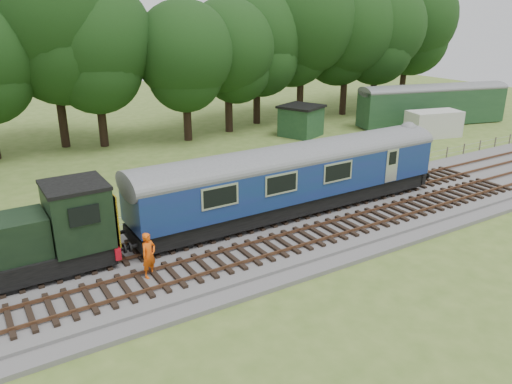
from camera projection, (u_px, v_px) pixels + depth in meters
ground at (254, 242)px, 24.59m from camera, size 120.00×120.00×0.00m
ballast at (254, 239)px, 24.53m from camera, size 70.00×7.00×0.35m
track_north at (240, 224)px, 25.56m from camera, size 67.20×2.40×0.21m
track_south at (272, 247)px, 23.17m from camera, size 67.20×2.40×0.21m
fence at (213, 212)px, 28.18m from camera, size 64.00×0.12×1.00m
tree_line at (118, 145)px, 42.15m from camera, size 70.00×8.00×18.00m
dmu_railcar at (294, 173)px, 26.48m from camera, size 18.05×2.86×3.88m
shunter_loco at (10, 245)px, 19.79m from camera, size 8.91×2.60×3.38m
worker at (149, 255)px, 20.38m from camera, size 0.84×0.73×1.96m
parked_coach at (433, 102)px, 49.20m from camera, size 15.44×6.57×3.90m
shed at (301, 120)px, 44.95m from camera, size 4.40×4.40×2.76m
caravan at (433, 124)px, 44.78m from camera, size 5.14×3.41×2.30m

